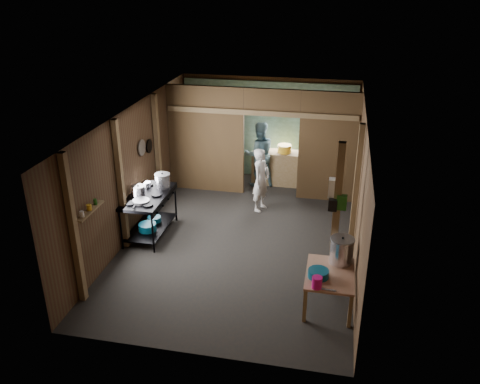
% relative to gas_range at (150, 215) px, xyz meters
% --- Properties ---
extents(floor, '(4.50, 7.00, 0.00)m').
position_rel_gas_range_xyz_m(floor, '(1.88, 0.26, -0.45)').
color(floor, black).
rests_on(floor, ground).
extents(ceiling, '(4.50, 7.00, 0.00)m').
position_rel_gas_range_xyz_m(ceiling, '(1.88, 0.26, 2.15)').
color(ceiling, '#312E2A').
rests_on(ceiling, ground).
extents(wall_back, '(4.50, 0.00, 2.60)m').
position_rel_gas_range_xyz_m(wall_back, '(1.88, 3.76, 0.85)').
color(wall_back, '#433420').
rests_on(wall_back, ground).
extents(wall_front, '(4.50, 0.00, 2.60)m').
position_rel_gas_range_xyz_m(wall_front, '(1.88, -3.24, 0.85)').
color(wall_front, '#433420').
rests_on(wall_front, ground).
extents(wall_left, '(0.00, 7.00, 2.60)m').
position_rel_gas_range_xyz_m(wall_left, '(-0.37, 0.26, 0.85)').
color(wall_left, '#433420').
rests_on(wall_left, ground).
extents(wall_right, '(0.00, 7.00, 2.60)m').
position_rel_gas_range_xyz_m(wall_right, '(4.13, 0.26, 0.85)').
color(wall_right, '#433420').
rests_on(wall_right, ground).
extents(partition_left, '(1.85, 0.10, 2.60)m').
position_rel_gas_range_xyz_m(partition_left, '(0.55, 2.46, 0.85)').
color(partition_left, brown).
rests_on(partition_left, floor).
extents(partition_right, '(1.35, 0.10, 2.60)m').
position_rel_gas_range_xyz_m(partition_right, '(3.46, 2.46, 0.85)').
color(partition_right, brown).
rests_on(partition_right, floor).
extents(partition_header, '(1.30, 0.10, 0.60)m').
position_rel_gas_range_xyz_m(partition_header, '(2.13, 2.46, 1.85)').
color(partition_header, brown).
rests_on(partition_header, wall_back).
extents(turquoise_panel, '(4.40, 0.06, 2.50)m').
position_rel_gas_range_xyz_m(turquoise_panel, '(1.88, 3.70, 0.80)').
color(turquoise_panel, '#85B6B1').
rests_on(turquoise_panel, wall_back).
extents(back_counter, '(1.20, 0.50, 0.85)m').
position_rel_gas_range_xyz_m(back_counter, '(2.18, 3.21, -0.02)').
color(back_counter, '#7F654C').
rests_on(back_counter, floor).
extents(wall_clock, '(0.20, 0.03, 0.20)m').
position_rel_gas_range_xyz_m(wall_clock, '(2.13, 3.66, 1.45)').
color(wall_clock, silver).
rests_on(wall_clock, wall_back).
extents(post_left_a, '(0.10, 0.12, 2.60)m').
position_rel_gas_range_xyz_m(post_left_a, '(-0.30, -2.34, 0.85)').
color(post_left_a, '#7F654C').
rests_on(post_left_a, floor).
extents(post_left_b, '(0.10, 0.12, 2.60)m').
position_rel_gas_range_xyz_m(post_left_b, '(-0.30, -0.54, 0.85)').
color(post_left_b, '#7F654C').
rests_on(post_left_b, floor).
extents(post_left_c, '(0.10, 0.12, 2.60)m').
position_rel_gas_range_xyz_m(post_left_c, '(-0.30, 1.46, 0.85)').
color(post_left_c, '#7F654C').
rests_on(post_left_c, floor).
extents(post_right, '(0.10, 0.12, 2.60)m').
position_rel_gas_range_xyz_m(post_right, '(4.06, 0.06, 0.85)').
color(post_right, '#7F654C').
rests_on(post_right, floor).
extents(post_free, '(0.12, 0.12, 2.60)m').
position_rel_gas_range_xyz_m(post_free, '(3.73, -1.04, 0.85)').
color(post_free, '#7F654C').
rests_on(post_free, floor).
extents(cross_beam, '(4.40, 0.12, 0.12)m').
position_rel_gas_range_xyz_m(cross_beam, '(1.88, 2.41, 1.60)').
color(cross_beam, '#7F654C').
rests_on(cross_beam, wall_left).
extents(pan_lid_big, '(0.03, 0.34, 0.34)m').
position_rel_gas_range_xyz_m(pan_lid_big, '(-0.33, 0.66, 1.20)').
color(pan_lid_big, slate).
rests_on(pan_lid_big, wall_left).
extents(pan_lid_small, '(0.03, 0.30, 0.30)m').
position_rel_gas_range_xyz_m(pan_lid_small, '(-0.33, 1.06, 1.10)').
color(pan_lid_small, black).
rests_on(pan_lid_small, wall_left).
extents(wall_shelf, '(0.14, 0.80, 0.03)m').
position_rel_gas_range_xyz_m(wall_shelf, '(-0.27, -1.84, 0.95)').
color(wall_shelf, '#7F654C').
rests_on(wall_shelf, wall_left).
extents(jar_white, '(0.07, 0.07, 0.10)m').
position_rel_gas_range_xyz_m(jar_white, '(-0.27, -2.09, 1.02)').
color(jar_white, silver).
rests_on(jar_white, wall_shelf).
extents(jar_yellow, '(0.08, 0.08, 0.10)m').
position_rel_gas_range_xyz_m(jar_yellow, '(-0.27, -1.84, 1.02)').
color(jar_yellow, gold).
rests_on(jar_yellow, wall_shelf).
extents(jar_green, '(0.06, 0.06, 0.10)m').
position_rel_gas_range_xyz_m(jar_green, '(-0.27, -1.62, 1.02)').
color(jar_green, '#1B5615').
rests_on(jar_green, wall_shelf).
extents(bag_white, '(0.22, 0.15, 0.32)m').
position_rel_gas_range_xyz_m(bag_white, '(3.68, -0.96, 1.33)').
color(bag_white, silver).
rests_on(bag_white, post_free).
extents(bag_green, '(0.16, 0.12, 0.24)m').
position_rel_gas_range_xyz_m(bag_green, '(3.80, -1.10, 1.15)').
color(bag_green, '#1B5615').
rests_on(bag_green, post_free).
extents(bag_black, '(0.14, 0.10, 0.20)m').
position_rel_gas_range_xyz_m(bag_black, '(3.66, -1.12, 1.10)').
color(bag_black, black).
rests_on(bag_black, post_free).
extents(gas_range, '(0.78, 1.51, 0.89)m').
position_rel_gas_range_xyz_m(gas_range, '(0.00, 0.00, 0.00)').
color(gas_range, black).
rests_on(gas_range, floor).
extents(prep_table, '(0.77, 1.05, 0.62)m').
position_rel_gas_range_xyz_m(prep_table, '(3.71, -1.70, -0.14)').
color(prep_table, '#A4705A').
rests_on(prep_table, floor).
extents(stove_pot_large, '(0.41, 0.41, 0.32)m').
position_rel_gas_range_xyz_m(stove_pot_large, '(0.17, 0.42, 0.59)').
color(stove_pot_large, silver).
rests_on(stove_pot_large, gas_range).
extents(stove_pot_med, '(0.32, 0.32, 0.23)m').
position_rel_gas_range_xyz_m(stove_pot_med, '(-0.17, -0.06, 0.54)').
color(stove_pot_med, silver).
rests_on(stove_pot_med, gas_range).
extents(stove_saucepan, '(0.20, 0.20, 0.10)m').
position_rel_gas_range_xyz_m(stove_saucepan, '(-0.17, 0.39, 0.50)').
color(stove_saucepan, silver).
rests_on(stove_saucepan, gas_range).
extents(frying_pan, '(0.41, 0.59, 0.07)m').
position_rel_gas_range_xyz_m(frying_pan, '(0.00, -0.36, 0.47)').
color(frying_pan, slate).
rests_on(frying_pan, gas_range).
extents(blue_tub_front, '(0.36, 0.36, 0.15)m').
position_rel_gas_range_xyz_m(blue_tub_front, '(0.00, -0.17, -0.20)').
color(blue_tub_front, navy).
rests_on(blue_tub_front, gas_range).
extents(blue_tub_back, '(0.28, 0.28, 0.11)m').
position_rel_gas_range_xyz_m(blue_tub_back, '(0.00, 0.22, -0.22)').
color(blue_tub_back, navy).
rests_on(blue_tub_back, gas_range).
extents(stock_pot, '(0.49, 0.49, 0.47)m').
position_rel_gas_range_xyz_m(stock_pot, '(3.87, -1.34, 0.39)').
color(stock_pot, silver).
rests_on(stock_pot, prep_table).
extents(wash_basin, '(0.43, 0.43, 0.12)m').
position_rel_gas_range_xyz_m(wash_basin, '(3.53, -1.85, 0.24)').
color(wash_basin, navy).
rests_on(wash_basin, prep_table).
extents(pink_bucket, '(0.16, 0.16, 0.19)m').
position_rel_gas_range_xyz_m(pink_bucket, '(3.52, -2.15, 0.27)').
color(pink_bucket, '#C50E70').
rests_on(pink_bucket, prep_table).
extents(knife, '(0.30, 0.05, 0.01)m').
position_rel_gas_range_xyz_m(knife, '(3.67, -2.18, 0.18)').
color(knife, silver).
rests_on(knife, prep_table).
extents(yellow_tub, '(0.35, 0.35, 0.19)m').
position_rel_gas_range_xyz_m(yellow_tub, '(2.37, 3.21, 0.50)').
color(yellow_tub, gold).
rests_on(yellow_tub, back_counter).
extents(red_cup, '(0.11, 0.11, 0.13)m').
position_rel_gas_range_xyz_m(red_cup, '(1.86, 3.21, 0.47)').
color(red_cup, '#9E1C38').
rests_on(red_cup, back_counter).
extents(cook, '(0.50, 0.61, 1.46)m').
position_rel_gas_range_xyz_m(cook, '(2.05, 1.61, 0.28)').
color(cook, silver).
rests_on(cook, floor).
extents(worker_back, '(0.98, 0.88, 1.65)m').
position_rel_gas_range_xyz_m(worker_back, '(1.76, 3.00, 0.38)').
color(worker_back, slate).
rests_on(worker_back, floor).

